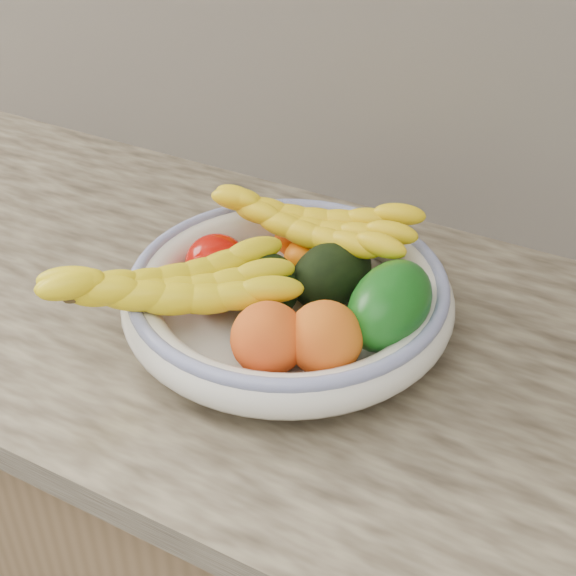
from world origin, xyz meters
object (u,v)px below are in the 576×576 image
(banana_bunch_front, at_px, (171,293))
(banana_bunch_back, at_px, (311,230))
(green_mango, at_px, (390,305))
(fruit_bowl, at_px, (288,296))

(banana_bunch_front, bearing_deg, banana_bunch_back, 22.78)
(green_mango, relative_size, banana_bunch_back, 0.47)
(fruit_bowl, xyz_separation_m, banana_bunch_back, (-0.02, 0.09, 0.04))
(banana_bunch_back, relative_size, banana_bunch_front, 0.94)
(green_mango, bearing_deg, banana_bunch_back, 150.28)
(green_mango, height_order, banana_bunch_back, green_mango)
(green_mango, xyz_separation_m, banana_bunch_back, (-0.14, 0.08, 0.01))
(fruit_bowl, relative_size, green_mango, 2.96)
(fruit_bowl, xyz_separation_m, green_mango, (0.12, 0.01, 0.03))
(fruit_bowl, relative_size, banana_bunch_front, 1.30)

